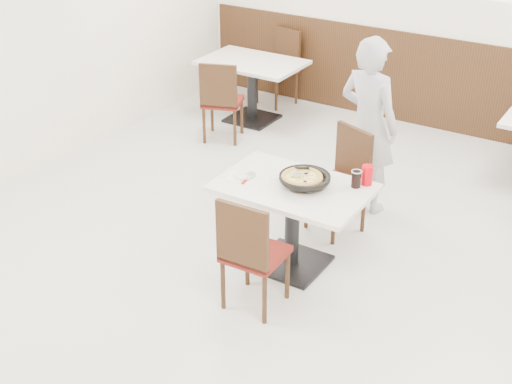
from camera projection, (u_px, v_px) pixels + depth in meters
The scene contains 20 objects.
floor at pixel (277, 259), 6.06m from camera, with size 7.00×7.00×0.00m, color beige.
wall_back at pixel (436, 9), 8.02m from camera, with size 6.00×0.04×2.80m, color silver.
wall_left at pixel (8, 45), 6.80m from camera, with size 0.04×7.00×2.80m, color silver.
wainscot_back at pixel (427, 82), 8.40m from camera, with size 5.90×0.03×1.10m, color black.
main_table at pixel (292, 226), 5.82m from camera, with size 1.20×0.80×0.75m, color silver, non-canonical shape.
chair_near at pixel (256, 251), 5.30m from camera, with size 0.42×0.42×0.95m, color black, non-canonical shape.
chair_far at pixel (336, 183), 6.28m from camera, with size 0.42×0.42×0.95m, color black, non-canonical shape.
trivet at pixel (301, 181), 5.67m from camera, with size 0.11×0.11×0.04m, color black.
pizza_pan at pixel (305, 181), 5.62m from camera, with size 0.37×0.37×0.01m, color black.
pizza at pixel (302, 179), 5.61m from camera, with size 0.33×0.33×0.02m, color tan.
pizza_server at pixel (297, 174), 5.60m from camera, with size 0.07×0.08×0.00m, color silver.
napkin at pixel (239, 177), 5.76m from camera, with size 0.18×0.18×0.00m, color white.
side_plate at pixel (243, 175), 5.78m from camera, with size 0.16×0.16×0.01m, color silver.
fork at pixel (247, 178), 5.72m from camera, with size 0.01×0.15×0.00m, color silver.
cola_glass at pixel (356, 179), 5.59m from camera, with size 0.07×0.07×0.13m, color black.
red_cup at pixel (367, 175), 5.62m from camera, with size 0.09×0.09×0.16m, color red.
diner_person at pixel (368, 125), 6.51m from camera, with size 0.61×0.40×1.67m, color #AAAAAE.
bg_table_left at pixel (252, 91), 8.65m from camera, with size 1.20×0.80×0.75m, color silver, non-canonical shape.
bg_chair_left_near at pixel (223, 100), 8.10m from camera, with size 0.42×0.42×0.95m, color black, non-canonical shape.
bg_chair_left_far at pixel (277, 68), 9.09m from camera, with size 0.42×0.42×0.95m, color black, non-canonical shape.
Camera 1 is at (2.54, -4.40, 3.36)m, focal length 50.00 mm.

